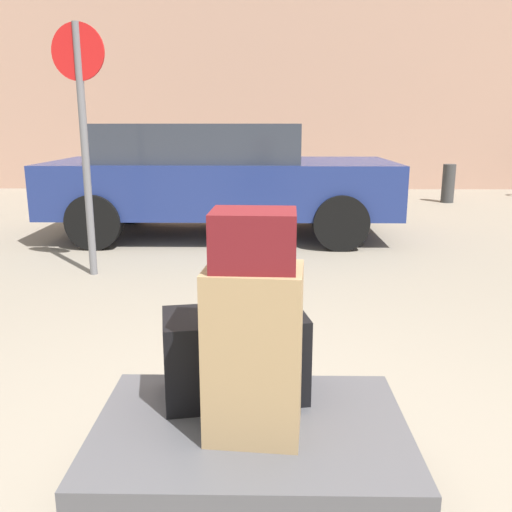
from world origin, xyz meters
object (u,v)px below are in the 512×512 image
(duffel_bag_black_front_left, at_px, (235,355))
(parked_car, at_px, (217,177))
(luggage_cart, at_px, (251,441))
(bollard_kerb_near, at_px, (372,183))
(duffel_bag_maroon_topmost_pile, at_px, (254,239))
(no_parking_sign, at_px, (83,124))
(suitcase_tan_stacked_top, at_px, (254,353))
(bollard_kerb_mid, at_px, (448,183))

(duffel_bag_black_front_left, xyz_separation_m, parked_car, (-0.49, 4.97, 0.24))
(luggage_cart, bearing_deg, parked_car, 96.16)
(luggage_cart, relative_size, bollard_kerb_near, 1.67)
(duffel_bag_maroon_topmost_pile, relative_size, no_parking_sign, 0.12)
(suitcase_tan_stacked_top, height_order, duffel_bag_maroon_topmost_pile, duffel_bag_maroon_topmost_pile)
(no_parking_sign, bearing_deg, parked_car, 61.55)
(suitcase_tan_stacked_top, xyz_separation_m, bollard_kerb_mid, (3.40, 8.30, -0.30))
(suitcase_tan_stacked_top, bearing_deg, parked_car, 101.63)
(parked_car, height_order, no_parking_sign, no_parking_sign)
(suitcase_tan_stacked_top, relative_size, no_parking_sign, 0.27)
(duffel_bag_maroon_topmost_pile, bearing_deg, bollard_kerb_near, 78.94)
(duffel_bag_maroon_topmost_pile, height_order, bollard_kerb_near, duffel_bag_maroon_topmost_pile)
(duffel_bag_maroon_topmost_pile, bearing_deg, bollard_kerb_mid, 70.27)
(suitcase_tan_stacked_top, xyz_separation_m, duffel_bag_maroon_topmost_pile, (0.00, 0.00, 0.41))
(parked_car, bearing_deg, duffel_bag_black_front_left, -84.37)
(luggage_cart, bearing_deg, suitcase_tan_stacked_top, -75.51)
(suitcase_tan_stacked_top, relative_size, parked_car, 0.14)
(suitcase_tan_stacked_top, distance_m, duffel_bag_black_front_left, 0.31)
(luggage_cart, distance_m, duffel_bag_black_front_left, 0.34)
(duffel_bag_maroon_topmost_pile, bearing_deg, parked_car, 98.78)
(luggage_cart, xyz_separation_m, parked_car, (-0.56, 5.19, 0.49))
(duffel_bag_black_front_left, xyz_separation_m, no_parking_sign, (-1.54, 3.03, 0.91))
(duffel_bag_black_front_left, relative_size, parked_car, 0.13)
(luggage_cart, relative_size, no_parking_sign, 0.51)
(luggage_cart, xyz_separation_m, suitcase_tan_stacked_top, (0.01, -0.05, 0.38))
(bollard_kerb_near, height_order, no_parking_sign, no_parking_sign)
(luggage_cart, xyz_separation_m, no_parking_sign, (-1.61, 3.26, 1.15))
(duffel_bag_maroon_topmost_pile, xyz_separation_m, no_parking_sign, (-1.62, 3.30, 0.37))
(luggage_cart, xyz_separation_m, duffel_bag_maroon_topmost_pile, (0.01, -0.05, 0.78))
(duffel_bag_maroon_topmost_pile, height_order, bollard_kerb_mid, duffel_bag_maroon_topmost_pile)
(bollard_kerb_mid, distance_m, no_parking_sign, 7.16)
(parked_car, height_order, bollard_kerb_near, parked_car)
(suitcase_tan_stacked_top, bearing_deg, no_parking_sign, 121.54)
(duffel_bag_black_front_left, distance_m, duffel_bag_maroon_topmost_pile, 0.61)
(luggage_cart, bearing_deg, no_parking_sign, 116.31)
(duffel_bag_maroon_topmost_pile, distance_m, bollard_kerb_mid, 9.00)
(duffel_bag_black_front_left, height_order, duffel_bag_maroon_topmost_pile, duffel_bag_maroon_topmost_pile)
(no_parking_sign, bearing_deg, bollard_kerb_mid, 44.86)
(duffel_bag_black_front_left, height_order, bollard_kerb_mid, bollard_kerb_mid)
(parked_car, bearing_deg, bollard_kerb_mid, 37.61)
(luggage_cart, height_order, suitcase_tan_stacked_top, suitcase_tan_stacked_top)
(duffel_bag_black_front_left, bearing_deg, duffel_bag_maroon_topmost_pile, -83.69)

